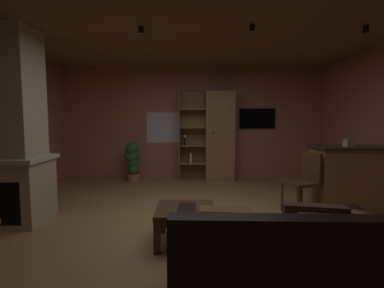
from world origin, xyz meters
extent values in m
cube|color=#A37A4C|center=(0.00, 0.00, -0.01)|extent=(6.04, 5.89, 0.02)
cube|color=#AD7060|center=(0.00, 2.98, 1.30)|extent=(6.16, 0.06, 2.61)
cube|color=brown|center=(0.00, 0.00, 2.62)|extent=(6.04, 5.89, 0.02)
cube|color=white|center=(-0.71, 2.94, 1.22)|extent=(0.75, 0.01, 0.71)
cube|color=#BCAD8E|center=(-2.47, 0.07, 0.43)|extent=(0.87, 0.70, 0.85)
cube|color=#BCAD8E|center=(-2.47, 0.07, 1.73)|extent=(0.74, 0.59, 1.76)
cube|color=beige|center=(-2.47, 0.07, 0.88)|extent=(0.95, 0.78, 0.06)
cube|color=#997047|center=(0.61, 2.70, 1.02)|extent=(0.65, 0.38, 2.04)
cube|color=#997047|center=(-0.01, 2.88, 1.02)|extent=(0.60, 0.02, 2.04)
cube|color=#997047|center=(-0.30, 2.70, 1.02)|extent=(0.02, 0.38, 2.04)
sphere|color=black|center=(0.45, 2.49, 1.12)|extent=(0.04, 0.04, 0.04)
cube|color=#997047|center=(-0.01, 2.70, 0.01)|extent=(0.60, 0.38, 0.02)
cube|color=#997047|center=(-0.01, 2.70, 0.41)|extent=(0.60, 0.38, 0.02)
cube|color=#997047|center=(-0.01, 2.70, 0.81)|extent=(0.60, 0.38, 0.02)
cube|color=#997047|center=(-0.01, 2.70, 1.22)|extent=(0.60, 0.38, 0.02)
cube|color=#997047|center=(-0.01, 2.70, 1.63)|extent=(0.60, 0.38, 0.02)
cube|color=beige|center=(-0.05, 2.64, 0.53)|extent=(0.04, 0.23, 0.22)
cube|color=brown|center=(-0.19, 2.64, 0.92)|extent=(0.04, 0.23, 0.19)
cube|color=beige|center=(-0.18, 2.64, 0.94)|extent=(0.04, 0.23, 0.22)
sphere|color=beige|center=(-0.05, 2.70, 0.46)|extent=(0.10, 0.10, 0.10)
cube|color=#997047|center=(2.57, 0.60, 0.48)|extent=(1.32, 0.55, 0.96)
cube|color=#2D2826|center=(2.57, 0.60, 0.98)|extent=(1.38, 0.61, 0.04)
cube|color=#BFB299|center=(2.37, 0.55, 1.05)|extent=(0.13, 0.13, 0.11)
cube|color=black|center=(0.62, -1.72, 0.21)|extent=(1.58, 0.95, 0.42)
cube|color=black|center=(0.61, -2.10, 0.63)|extent=(1.55, 0.19, 0.42)
cube|color=black|center=(1.32, -1.75, 0.34)|extent=(0.18, 0.91, 0.67)
cube|color=black|center=(-0.08, -1.70, 0.34)|extent=(0.18, 0.91, 0.67)
cube|color=brown|center=(1.05, -1.81, 0.57)|extent=(0.43, 0.22, 0.36)
cube|color=olive|center=(0.94, -1.81, 0.55)|extent=(0.44, 0.17, 0.44)
cube|color=olive|center=(0.22, -1.68, 0.54)|extent=(0.39, 0.19, 0.44)
cube|color=brown|center=(0.86, -1.75, 0.58)|extent=(0.46, 0.25, 0.44)
cube|color=#C67F33|center=(0.72, -1.89, 0.53)|extent=(0.48, 0.14, 0.34)
cube|color=#4C331E|center=(-0.09, -0.58, 0.38)|extent=(0.67, 0.64, 0.05)
cube|color=#4C331E|center=(-0.09, -0.58, 0.32)|extent=(0.60, 0.58, 0.08)
cube|color=#4C331E|center=(-0.39, -0.86, 0.18)|extent=(0.07, 0.07, 0.36)
cube|color=#4C331E|center=(0.20, -0.86, 0.18)|extent=(0.07, 0.07, 0.36)
cube|color=#4C331E|center=(-0.39, -0.30, 0.18)|extent=(0.07, 0.07, 0.36)
cube|color=#4C331E|center=(0.20, -0.30, 0.18)|extent=(0.07, 0.07, 0.36)
cube|color=brown|center=(-0.12, -0.53, 0.42)|extent=(0.12, 0.11, 0.03)
cube|color=gold|center=(-0.04, -0.58, 0.44)|extent=(0.14, 0.09, 0.02)
cube|color=#4C331E|center=(1.60, 0.43, 0.46)|extent=(0.53, 0.53, 0.04)
cube|color=#4C331E|center=(1.78, 0.50, 0.70)|extent=(0.17, 0.39, 0.44)
cylinder|color=#4C331E|center=(1.37, 0.55, 0.23)|extent=(0.04, 0.04, 0.46)
cylinder|color=#4C331E|center=(1.49, 0.20, 0.23)|extent=(0.04, 0.04, 0.46)
cylinder|color=#4C331E|center=(1.71, 0.66, 0.23)|extent=(0.04, 0.04, 0.46)
cylinder|color=#4C331E|center=(1.83, 0.32, 0.23)|extent=(0.04, 0.04, 0.46)
cylinder|color=#B77051|center=(-1.34, 2.59, 0.09)|extent=(0.29, 0.29, 0.18)
sphere|color=#2D6B33|center=(-1.35, 2.59, 0.28)|extent=(0.26, 0.26, 0.26)
sphere|color=#2D6B33|center=(-1.35, 2.59, 0.42)|extent=(0.25, 0.25, 0.25)
sphere|color=#2D6B33|center=(-1.38, 2.62, 0.59)|extent=(0.33, 0.33, 0.33)
sphere|color=#2D6B33|center=(-1.37, 2.56, 0.76)|extent=(0.28, 0.28, 0.28)
cube|color=black|center=(1.51, 2.92, 1.43)|extent=(0.83, 0.05, 0.47)
cube|color=black|center=(1.51, 2.89, 1.43)|extent=(0.79, 0.01, 0.43)
cylinder|color=black|center=(-2.14, -0.07, 2.54)|extent=(0.07, 0.07, 0.09)
cylinder|color=black|center=(-0.67, -0.02, 2.54)|extent=(0.07, 0.07, 0.09)
cylinder|color=black|center=(0.73, -0.09, 2.54)|extent=(0.07, 0.07, 0.09)
cylinder|color=black|center=(2.16, -0.07, 2.54)|extent=(0.07, 0.07, 0.09)
camera|label=1|loc=(-0.02, -3.71, 1.41)|focal=26.31mm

